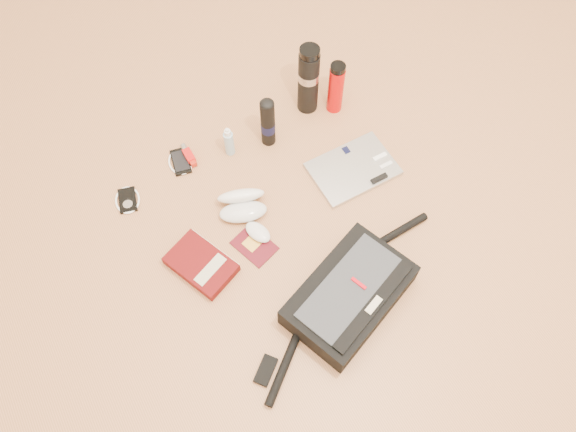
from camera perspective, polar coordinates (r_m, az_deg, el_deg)
The scene contains 14 objects.
ground at distance 1.86m, azimuth 1.84°, elevation -2.51°, with size 4.00×4.00×0.00m, color #B7794C.
messenger_bag at distance 1.74m, azimuth 6.23°, elevation -8.03°, with size 0.76×0.36×0.11m.
laptop at distance 2.00m, azimuth 6.66°, elevation 4.76°, with size 0.29×0.20×0.03m.
book at distance 1.82m, azimuth -8.77°, elevation -4.84°, with size 0.21×0.25×0.04m.
passport at distance 1.85m, azimuth -3.45°, elevation -3.00°, with size 0.14×0.16×0.01m.
mouse at distance 1.86m, azimuth -3.07°, elevation -1.65°, with size 0.09×0.11×0.03m.
sunglasses_case at distance 1.89m, azimuth -4.69°, elevation 1.23°, with size 0.20×0.18×0.09m.
ipod at distance 2.00m, azimuth -15.99°, elevation 1.56°, with size 0.10×0.11×0.01m.
phone at distance 2.04m, azimuth -10.84°, elevation 5.46°, with size 0.10×0.12×0.01m.
inhaler at distance 2.05m, azimuth -10.07°, elevation 6.10°, with size 0.03×0.10×0.03m.
spray_bottle at distance 2.00m, azimuth -6.01°, elevation 7.45°, with size 0.05×0.05×0.13m.
aerosol_can at distance 1.98m, azimuth -2.06°, elevation 9.52°, with size 0.07×0.07×0.22m.
thermos_black at distance 2.06m, azimuth 2.09°, elevation 13.70°, with size 0.08×0.08×0.29m.
thermos_red at distance 2.09m, azimuth 4.88°, elevation 12.85°, with size 0.07×0.07×0.22m.
Camera 1 is at (-0.45, -0.68, 1.67)m, focal length 35.00 mm.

